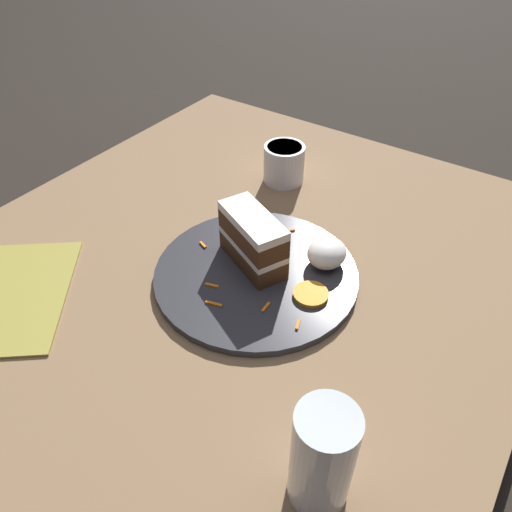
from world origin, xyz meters
The scene contains 10 objects.
ground_plane centered at (0.00, 0.00, 0.00)m, with size 6.00×6.00×0.00m, color black.
dining_table centered at (0.00, 0.00, 0.02)m, with size 1.04×0.88×0.03m, color #846647.
plate centered at (0.01, -0.05, 0.04)m, with size 0.31×0.31×0.01m, color #333338.
cake_slice centered at (0.02, -0.03, 0.09)m, with size 0.10×0.13×0.09m.
cream_dollop centered at (0.09, -0.13, 0.07)m, with size 0.06×0.06×0.04m, color white.
orange_garnish centered at (0.01, -0.14, 0.05)m, with size 0.05×0.05×0.01m, color orange.
carrot_shreds_scatter centered at (0.00, -0.05, 0.05)m, with size 0.22×0.23×0.00m.
drinking_glass centered at (-0.22, -0.28, 0.09)m, with size 0.06×0.06×0.13m.
coffee_mug centered at (0.27, 0.06, 0.07)m, with size 0.08×0.08×0.07m.
menu_card centered at (-0.22, 0.21, 0.04)m, with size 0.14×0.23×0.00m, color #9E933D.
Camera 1 is at (-0.45, -0.36, 0.56)m, focal length 35.00 mm.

